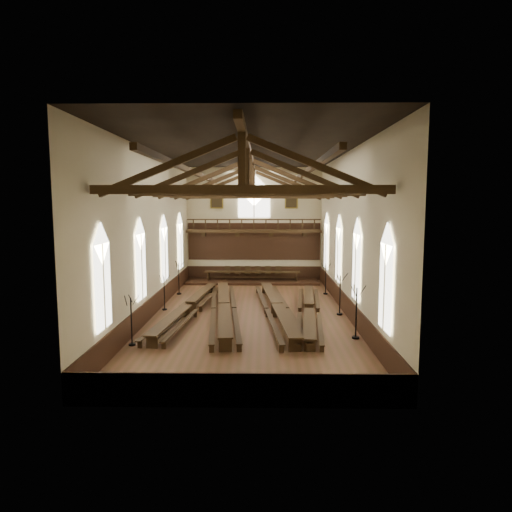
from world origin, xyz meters
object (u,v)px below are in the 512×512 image
Objects in this scene: refectory_row_a at (189,306)px; candelabrum_right_mid at (340,302)px; high_table at (252,273)px; refectory_row_b at (223,306)px; dais at (252,281)px; refectory_row_c at (277,306)px; candelabrum_right_near at (356,322)px; candelabrum_left_mid at (164,299)px; candelabrum_right_far at (326,285)px; candelabrum_left_near at (132,330)px; candelabrum_left_far at (179,284)px; refectory_row_d at (310,309)px.

candelabrum_right_mid is at bearing -0.08° from refectory_row_a.
high_table is 3.17× the size of candelabrum_right_mid.
refectory_row_b is 1.29× the size of dais.
refectory_row_c is 5.27× the size of candelabrum_right_near.
high_table is (-1.77, 11.62, 0.30)m from refectory_row_c.
candelabrum_right_mid reaches higher than candelabrum_left_mid.
refectory_row_b is 5.61× the size of candelabrum_right_mid.
refectory_row_b is at bearing -178.59° from candelabrum_right_mid.
dais is at bearing 116.30° from candelabrum_right_mid.
dais is 7.60m from candelabrum_right_far.
high_table is at bearing 82.63° from refectory_row_b.
candelabrum_right_mid reaches higher than candelabrum_left_near.
candelabrum_left_mid reaches higher than refectory_row_c.
refectory_row_c is 6.18m from candelabrum_right_near.
candelabrum_right_mid is at bearing -90.00° from candelabrum_right_far.
dais is 1.37× the size of high_table.
high_table is 7.56m from candelabrum_left_far.
candelabrum_right_mid is (5.67, -11.47, 0.70)m from dais.
candelabrum_right_mid is (11.10, 6.23, 0.04)m from candelabrum_left_near.
refectory_row_b is at bearing 176.87° from refectory_row_d.
candelabrum_left_mid reaches higher than refectory_row_a.
refectory_row_a is 2.16m from refectory_row_b.
refectory_row_b reaches higher than refectory_row_c.
refectory_row_b is at bearing -97.37° from high_table.
high_table is at bearing 93.58° from dais.
refectory_row_a is at bearing 179.92° from candelabrum_right_mid.
candelabrum_left_near is at bearing -122.94° from refectory_row_b.
refectory_row_b is 5.80× the size of candelabrum_left_far.
candelabrum_right_mid is (7.18, 0.18, 0.23)m from refectory_row_b.
high_table is 2.98× the size of candelabrum_right_near.
candelabrum_left_near is at bearing -147.91° from refectory_row_d.
high_table is at bearing 109.07° from candelabrum_right_near.
candelabrum_right_near is (5.67, -16.40, -0.01)m from high_table.
refectory_row_d is at bearing -9.07° from refectory_row_c.
refectory_row_a is 5.43m from refectory_row_c.
candelabrum_right_mid is at bearing 2.15° from refectory_row_c.
refectory_row_c is at bearing -177.85° from candelabrum_right_mid.
candelabrum_right_far is at bearing 42.67° from refectory_row_b.
dais is at bearing 138.42° from candelabrum_right_far.
candelabrum_right_near is (11.10, -11.14, 0.08)m from candelabrum_left_far.
dais is at bearing 107.50° from refectory_row_d.
candelabrum_left_far is at bearing 134.90° from candelabrum_right_near.
refectory_row_d is at bearing -72.50° from high_table.
candelabrum_left_mid is at bearing -90.00° from candelabrum_left_far.
candelabrum_left_near is at bearing -173.34° from candelabrum_right_near.
candelabrum_right_far is at bearing 48.78° from candelabrum_left_near.
refectory_row_a is 11.33m from candelabrum_right_far.
candelabrum_left_near reaches higher than refectory_row_a.
refectory_row_a is 6.49m from candelabrum_left_near.
candelabrum_right_far is (11.10, 0.24, -0.06)m from candelabrum_left_far.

